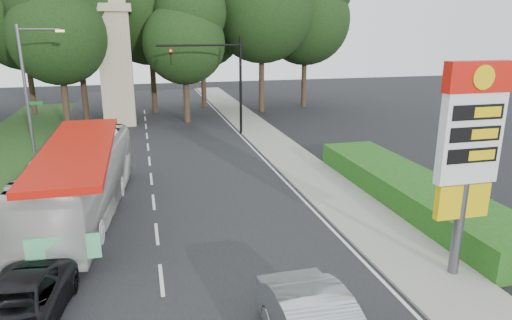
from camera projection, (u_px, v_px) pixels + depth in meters
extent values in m
cube|color=black|center=(153.00, 195.00, 21.98)|extent=(14.00, 80.00, 0.02)
cube|color=gray|center=(318.00, 180.00, 23.97)|extent=(3.00, 80.00, 0.12)
cube|color=#194813|center=(412.00, 191.00, 20.81)|extent=(3.00, 14.00, 1.20)
cylinder|color=#59595E|center=(458.00, 230.00, 14.40)|extent=(0.32, 0.32, 3.20)
cube|color=#DBB30B|center=(462.00, 201.00, 14.12)|extent=(1.80, 0.25, 1.10)
cube|color=silver|center=(470.00, 138.00, 13.57)|extent=(2.00, 0.35, 2.80)
cube|color=#BB130A|center=(478.00, 77.00, 13.07)|extent=(2.10, 0.40, 0.90)
cylinder|color=#DBB30B|center=(484.00, 77.00, 12.86)|extent=(0.70, 0.05, 0.70)
cube|color=black|center=(478.00, 112.00, 13.17)|extent=(1.70, 0.04, 0.45)
cube|color=black|center=(475.00, 134.00, 13.35)|extent=(1.70, 0.04, 0.45)
cube|color=black|center=(473.00, 156.00, 13.53)|extent=(1.70, 0.04, 0.45)
cylinder|color=black|center=(241.00, 87.00, 33.82)|extent=(0.20, 0.20, 7.20)
cylinder|color=black|center=(199.00, 45.00, 32.28)|extent=(6.00, 0.14, 0.14)
imported|color=black|center=(171.00, 49.00, 31.88)|extent=(0.18, 0.22, 1.10)
sphere|color=#FF0C05|center=(171.00, 51.00, 31.77)|extent=(0.18, 0.18, 0.18)
cylinder|color=#59595E|center=(26.00, 91.00, 28.50)|extent=(0.20, 0.20, 8.00)
cylinder|color=#59595E|center=(39.00, 29.00, 27.76)|extent=(2.40, 0.12, 0.12)
cube|color=#FFE599|center=(60.00, 31.00, 28.07)|extent=(0.50, 0.22, 0.14)
cube|color=#0C591E|center=(35.00, 103.00, 28.83)|extent=(0.85, 0.04, 0.22)
cube|color=#0C591E|center=(30.00, 107.00, 29.22)|extent=(0.04, 0.85, 0.22)
cube|color=gray|center=(117.00, 70.00, 37.04)|extent=(2.50, 2.50, 9.00)
cube|color=gray|center=(111.00, 8.00, 35.71)|extent=(3.00, 3.00, 0.60)
cube|color=gray|center=(111.00, 1.00, 35.57)|extent=(2.20, 2.20, 0.50)
cylinder|color=#2D2116|center=(31.00, 85.00, 42.17)|extent=(0.50, 0.50, 5.40)
sphere|color=black|center=(23.00, 23.00, 40.63)|extent=(8.40, 8.40, 8.40)
cylinder|color=#2D2116|center=(83.00, 83.00, 39.47)|extent=(0.50, 0.50, 6.48)
sphere|color=black|center=(75.00, 1.00, 37.63)|extent=(10.08, 10.08, 10.08)
cylinder|color=#2D2116|center=(153.00, 81.00, 42.83)|extent=(0.50, 0.50, 5.94)
sphere|color=black|center=(149.00, 13.00, 41.14)|extent=(9.24, 9.24, 9.24)
cylinder|color=#2D2116|center=(204.00, 82.00, 45.97)|extent=(0.50, 0.50, 5.22)
sphere|color=black|center=(202.00, 26.00, 44.48)|extent=(8.12, 8.12, 8.12)
cylinder|color=#2D2116|center=(262.00, 80.00, 43.30)|extent=(0.50, 0.50, 6.12)
sphere|color=black|center=(262.00, 10.00, 41.55)|extent=(9.52, 9.52, 9.52)
cylinder|color=#2D2116|center=(304.00, 79.00, 46.41)|extent=(0.50, 0.50, 5.58)
sphere|color=black|center=(306.00, 20.00, 44.83)|extent=(8.68, 8.68, 8.68)
cylinder|color=#2D2116|center=(65.00, 100.00, 35.76)|extent=(0.50, 0.50, 4.68)
sphere|color=black|center=(58.00, 37.00, 34.43)|extent=(7.28, 7.28, 7.28)
sphere|color=black|center=(54.00, 0.00, 33.71)|extent=(6.24, 6.24, 6.24)
cylinder|color=#2D2116|center=(186.00, 97.00, 38.52)|extent=(0.50, 0.50, 4.32)
sphere|color=black|center=(184.00, 43.00, 37.29)|extent=(6.72, 6.72, 6.72)
sphere|color=black|center=(183.00, 12.00, 36.62)|extent=(5.76, 5.76, 5.76)
imported|color=silver|center=(82.00, 181.00, 19.20)|extent=(3.90, 11.43, 3.12)
imported|color=black|center=(17.00, 308.00, 11.98)|extent=(2.71, 4.89, 1.29)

